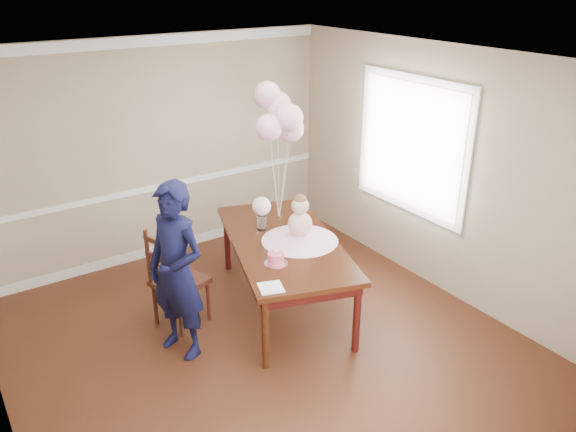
% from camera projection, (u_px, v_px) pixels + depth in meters
% --- Properties ---
extents(floor, '(4.50, 5.00, 0.00)m').
position_uv_depth(floor, '(269.00, 350.00, 5.41)').
color(floor, '#33170C').
rests_on(floor, ground).
extents(ceiling, '(4.50, 5.00, 0.02)m').
position_uv_depth(ceiling, '(265.00, 63.00, 4.32)').
color(ceiling, white).
rests_on(ceiling, wall_back).
extents(wall_back, '(4.50, 0.02, 2.70)m').
position_uv_depth(wall_back, '(157.00, 151.00, 6.76)').
color(wall_back, gray).
rests_on(wall_back, floor).
extents(wall_front, '(4.50, 0.02, 2.70)m').
position_uv_depth(wall_front, '(517.00, 385.00, 2.97)').
color(wall_front, gray).
rests_on(wall_front, floor).
extents(wall_right, '(0.02, 5.00, 2.70)m').
position_uv_depth(wall_right, '(445.00, 174.00, 6.02)').
color(wall_right, gray).
rests_on(wall_right, floor).
extents(chair_rail_trim, '(4.50, 0.02, 0.07)m').
position_uv_depth(chair_rail_trim, '(161.00, 187.00, 6.94)').
color(chair_rail_trim, white).
rests_on(chair_rail_trim, wall_back).
extents(crown_molding, '(4.50, 0.02, 0.12)m').
position_uv_depth(crown_molding, '(147.00, 41.00, 6.24)').
color(crown_molding, white).
rests_on(crown_molding, wall_back).
extents(baseboard_trim, '(4.50, 0.02, 0.12)m').
position_uv_depth(baseboard_trim, '(167.00, 247.00, 7.28)').
color(baseboard_trim, silver).
rests_on(baseboard_trim, floor).
extents(window_frame, '(0.02, 1.66, 1.56)m').
position_uv_depth(window_frame, '(411.00, 145.00, 6.30)').
color(window_frame, white).
rests_on(window_frame, wall_right).
extents(window_blinds, '(0.01, 1.50, 1.40)m').
position_uv_depth(window_blinds, '(410.00, 146.00, 6.29)').
color(window_blinds, silver).
rests_on(window_blinds, wall_right).
extents(dining_table_top, '(1.65, 2.32, 0.05)m').
position_uv_depth(dining_table_top, '(284.00, 242.00, 5.83)').
color(dining_table_top, black).
rests_on(dining_table_top, table_leg_fl).
extents(table_apron, '(1.51, 2.19, 0.10)m').
position_uv_depth(table_apron, '(284.00, 249.00, 5.87)').
color(table_apron, black).
rests_on(table_apron, table_leg_fl).
extents(table_leg_fl, '(0.09, 0.09, 0.73)m').
position_uv_depth(table_leg_fl, '(266.00, 334.00, 5.03)').
color(table_leg_fl, black).
rests_on(table_leg_fl, floor).
extents(table_leg_fr, '(0.09, 0.09, 0.73)m').
position_uv_depth(table_leg_fr, '(357.00, 318.00, 5.25)').
color(table_leg_fr, black).
rests_on(table_leg_fr, floor).
extents(table_leg_bl, '(0.09, 0.09, 0.73)m').
position_uv_depth(table_leg_bl, '(227.00, 242.00, 6.73)').
color(table_leg_bl, black).
rests_on(table_leg_bl, floor).
extents(table_leg_br, '(0.09, 0.09, 0.73)m').
position_uv_depth(table_leg_br, '(297.00, 233.00, 6.95)').
color(table_leg_br, black).
rests_on(table_leg_br, floor).
extents(baby_skirt, '(1.00, 1.00, 0.10)m').
position_uv_depth(baby_skirt, '(300.00, 236.00, 5.80)').
color(baby_skirt, '#EDAED1').
rests_on(baby_skirt, dining_table_top).
extents(baby_torso, '(0.25, 0.25, 0.25)m').
position_uv_depth(baby_torso, '(300.00, 224.00, 5.74)').
color(baby_torso, '#FFA1C4').
rests_on(baby_torso, baby_skirt).
extents(baby_head, '(0.18, 0.18, 0.18)m').
position_uv_depth(baby_head, '(300.00, 206.00, 5.66)').
color(baby_head, beige).
rests_on(baby_head, baby_torso).
extents(baby_hair, '(0.13, 0.13, 0.13)m').
position_uv_depth(baby_hair, '(300.00, 200.00, 5.64)').
color(baby_hair, brown).
rests_on(baby_hair, baby_head).
extents(cake_platter, '(0.29, 0.29, 0.01)m').
position_uv_depth(cake_platter, '(276.00, 263.00, 5.35)').
color(cake_platter, silver).
rests_on(cake_platter, dining_table_top).
extents(birthday_cake, '(0.20, 0.20, 0.10)m').
position_uv_depth(birthday_cake, '(276.00, 258.00, 5.33)').
color(birthday_cake, '#EE4B6D').
rests_on(birthday_cake, cake_platter).
extents(cake_flower_a, '(0.03, 0.03, 0.03)m').
position_uv_depth(cake_flower_a, '(276.00, 252.00, 5.30)').
color(cake_flower_a, white).
rests_on(cake_flower_a, birthday_cake).
extents(cake_flower_b, '(0.03, 0.03, 0.03)m').
position_uv_depth(cake_flower_b, '(278.00, 250.00, 5.33)').
color(cake_flower_b, silver).
rests_on(cake_flower_b, birthday_cake).
extents(rose_vase_near, '(0.13, 0.13, 0.17)m').
position_uv_depth(rose_vase_near, '(262.00, 222.00, 6.03)').
color(rose_vase_near, white).
rests_on(rose_vase_near, dining_table_top).
extents(roses_near, '(0.20, 0.20, 0.20)m').
position_uv_depth(roses_near, '(262.00, 206.00, 5.95)').
color(roses_near, white).
rests_on(roses_near, rose_vase_near).
extents(napkin, '(0.26, 0.26, 0.01)m').
position_uv_depth(napkin, '(271.00, 288.00, 4.95)').
color(napkin, white).
rests_on(napkin, dining_table_top).
extents(balloon_weight, '(0.05, 0.05, 0.02)m').
position_uv_depth(balloon_weight, '(279.00, 216.00, 6.35)').
color(balloon_weight, '#BCBBC0').
rests_on(balloon_weight, dining_table_top).
extents(balloon_a, '(0.29, 0.29, 0.29)m').
position_uv_depth(balloon_a, '(269.00, 127.00, 5.91)').
color(balloon_a, '#FFB4DA').
rests_on(balloon_a, balloon_ribbon_a).
extents(balloon_b, '(0.29, 0.29, 0.29)m').
position_uv_depth(balloon_b, '(289.00, 118.00, 5.87)').
color(balloon_b, '#FFB4D4').
rests_on(balloon_b, balloon_ribbon_b).
extents(balloon_c, '(0.29, 0.29, 0.29)m').
position_uv_depth(balloon_c, '(278.00, 105.00, 5.95)').
color(balloon_c, '#EDA7B4').
rests_on(balloon_c, balloon_ribbon_c).
extents(balloon_d, '(0.29, 0.29, 0.29)m').
position_uv_depth(balloon_d, '(268.00, 95.00, 5.90)').
color(balloon_d, '#DA9AB2').
rests_on(balloon_d, balloon_ribbon_d).
extents(balloon_e, '(0.29, 0.29, 0.29)m').
position_uv_depth(balloon_e, '(291.00, 129.00, 6.07)').
color(balloon_e, '#F5ADBE').
rests_on(balloon_e, balloon_ribbon_e).
extents(balloon_ribbon_a, '(0.09, 0.03, 0.88)m').
position_uv_depth(balloon_ribbon_a, '(274.00, 180.00, 6.16)').
color(balloon_ribbon_a, white).
rests_on(balloon_ribbon_a, balloon_weight).
extents(balloon_ribbon_b, '(0.09, 0.09, 0.98)m').
position_uv_depth(balloon_ribbon_b, '(284.00, 176.00, 6.15)').
color(balloon_ribbon_b, white).
rests_on(balloon_ribbon_b, balloon_weight).
extents(balloon_ribbon_c, '(0.05, 0.09, 1.09)m').
position_uv_depth(balloon_ribbon_c, '(279.00, 169.00, 6.18)').
color(balloon_ribbon_c, white).
rests_on(balloon_ribbon_c, balloon_weight).
extents(balloon_ribbon_d, '(0.05, 0.13, 1.19)m').
position_uv_depth(balloon_ribbon_d, '(274.00, 165.00, 6.16)').
color(balloon_ribbon_d, silver).
rests_on(balloon_ribbon_d, balloon_weight).
extents(balloon_ribbon_e, '(0.16, 0.03, 0.81)m').
position_uv_depth(balloon_ribbon_e, '(285.00, 180.00, 6.24)').
color(balloon_ribbon_e, white).
rests_on(balloon_ribbon_e, balloon_weight).
extents(dining_chair_seat, '(0.59, 0.59, 0.05)m').
position_uv_depth(dining_chair_seat, '(180.00, 282.00, 5.66)').
color(dining_chair_seat, black).
rests_on(dining_chair_seat, chair_leg_fl).
extents(chair_leg_fl, '(0.05, 0.05, 0.45)m').
position_uv_depth(chair_leg_fl, '(181.00, 317.00, 5.51)').
color(chair_leg_fl, '#3A200F').
rests_on(chair_leg_fl, floor).
extents(chair_leg_fr, '(0.05, 0.05, 0.45)m').
position_uv_depth(chair_leg_fr, '(208.00, 301.00, 5.79)').
color(chair_leg_fr, '#36150E').
rests_on(chair_leg_fr, floor).
extents(chair_leg_bl, '(0.05, 0.05, 0.45)m').
position_uv_depth(chair_leg_bl, '(155.00, 304.00, 5.73)').
color(chair_leg_bl, black).
rests_on(chair_leg_bl, floor).
extents(chair_leg_br, '(0.05, 0.05, 0.45)m').
position_uv_depth(chair_leg_br, '(183.00, 289.00, 6.00)').
color(chair_leg_br, '#34190E').
rests_on(chair_leg_br, floor).
extents(chair_back_post_l, '(0.05, 0.05, 0.59)m').
position_uv_depth(chair_back_post_l, '(175.00, 269.00, 5.27)').
color(chair_back_post_l, '#38120F').
rests_on(chair_back_post_l, dining_chair_seat).
extents(chair_back_post_r, '(0.05, 0.05, 0.59)m').
position_uv_depth(chair_back_post_r, '(148.00, 257.00, 5.49)').
color(chair_back_post_r, '#3C1910').
rests_on(chair_back_post_r, dining_chair_seat).
extents(chair_slat_low, '(0.16, 0.41, 0.05)m').
position_uv_depth(chair_slat_low, '(162.00, 274.00, 5.43)').
color(chair_slat_low, '#351B0E').
rests_on(chair_slat_low, dining_chair_seat).
extents(chair_slat_mid, '(0.16, 0.41, 0.05)m').
position_uv_depth(chair_slat_mid, '(161.00, 259.00, 5.36)').
color(chair_slat_mid, '#38120F').
rests_on(chair_slat_mid, dining_chair_seat).
extents(chair_slat_top, '(0.16, 0.41, 0.05)m').
position_uv_depth(chair_slat_top, '(159.00, 243.00, 5.30)').
color(chair_slat_top, '#391A0F').
rests_on(chair_slat_top, dining_chair_seat).
extents(woman, '(0.62, 0.73, 1.71)m').
position_uv_depth(woman, '(177.00, 272.00, 5.08)').
color(woman, black).
rests_on(woman, floor).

